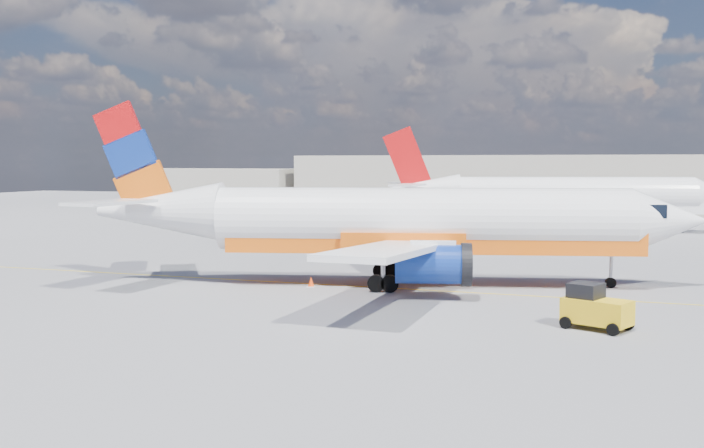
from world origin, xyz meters
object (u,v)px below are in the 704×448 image
(traffic_cone, at_px, (311,282))
(second_jet, at_px, (564,197))
(main_jet, at_px, (403,223))
(gse_tug, at_px, (595,308))

(traffic_cone, bearing_deg, second_jet, 74.67)
(main_jet, xyz_separation_m, second_jet, (6.32, 37.91, -0.01))
(gse_tug, height_order, traffic_cone, gse_tug)
(main_jet, xyz_separation_m, traffic_cone, (-4.71, -2.33, -3.27))
(main_jet, xyz_separation_m, gse_tug, (10.84, -8.81, -2.65))
(main_jet, distance_m, traffic_cone, 6.19)
(gse_tug, bearing_deg, traffic_cone, -179.53)
(second_jet, relative_size, traffic_cone, 59.53)
(second_jet, height_order, traffic_cone, second_jet)
(main_jet, distance_m, gse_tug, 14.22)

